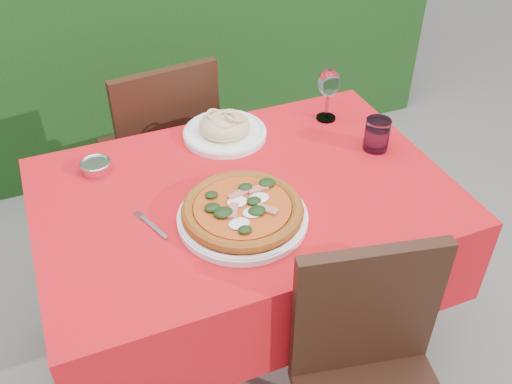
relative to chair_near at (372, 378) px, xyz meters
name	(u,v)px	position (x,y,z in m)	size (l,w,h in m)	color
ground	(246,340)	(-0.13, 0.59, -0.50)	(60.00, 60.00, 0.00)	#645E5A
dining_table	(244,226)	(-0.13, 0.59, 0.09)	(1.26, 0.86, 0.75)	#4D2918
chair_near	(372,378)	(0.00, 0.00, 0.00)	(0.47, 0.47, 0.88)	black
chair_far	(163,147)	(-0.23, 1.25, 0.02)	(0.45, 0.45, 0.91)	black
pizza_plate	(243,212)	(-0.19, 0.46, 0.28)	(0.38, 0.38, 0.07)	white
pasta_plate	(225,129)	(-0.08, 0.90, 0.27)	(0.29, 0.29, 0.08)	white
water_glass	(377,136)	(0.36, 0.64, 0.29)	(0.08, 0.08, 0.11)	silver
wine_glass	(329,85)	(0.30, 0.87, 0.38)	(0.08, 0.08, 0.20)	silver
fork	(154,227)	(-0.43, 0.53, 0.25)	(0.02, 0.17, 0.00)	#ADADB4
steel_ramekin	(96,167)	(-0.53, 0.86, 0.26)	(0.09, 0.09, 0.03)	silver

